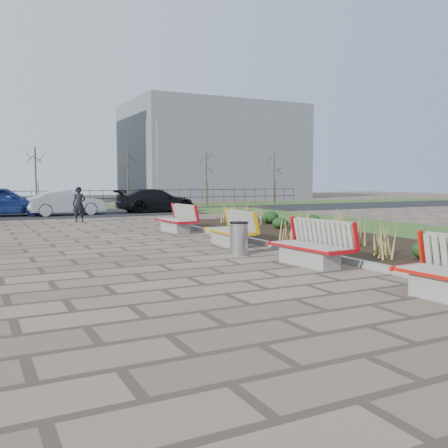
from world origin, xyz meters
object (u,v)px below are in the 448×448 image
pedestrian (79,204)px  car_black (156,200)px  bench_c (228,228)px  lamp_east (158,164)px  car_blue (1,201)px  bench_d (175,219)px  bench_b (309,243)px  car_silver (66,203)px  litter_bin (239,239)px

pedestrian → car_black: bearing=65.1°
bench_c → lamp_east: bearing=80.5°
car_blue → bench_c: bearing=-155.5°
bench_d → car_black: 11.82m
bench_b → car_silver: bearing=91.5°
bench_b → car_silver: (-2.10, 19.19, 0.20)m
car_blue → lamp_east: 11.43m
litter_bin → car_black: bearing=77.6°
bench_c → bench_d: same height
car_blue → bench_d: bearing=-149.4°
bench_c → litter_bin: 1.90m
bench_b → pedestrian: size_ratio=1.28×
bench_c → lamp_east: 21.11m
bench_b → litter_bin: bench_b is taller
bench_c → car_black: size_ratio=0.44×
car_blue → car_silver: car_blue is taller
bench_b → bench_d: same height
lamp_east → bench_b: bearing=-101.6°
bench_d → bench_c: bearing=-92.7°
car_silver → bench_d: bearing=-174.4°
car_blue → litter_bin: bearing=-159.1°
bench_b → car_blue: (-5.32, 19.90, 0.33)m
bench_c → car_blue: 16.82m
car_black → lamp_east: bearing=-22.5°
bench_b → lamp_east: 24.93m
car_black → car_blue: bearing=86.6°
bench_d → lamp_east: size_ratio=0.35×
pedestrian → car_silver: 4.85m
litter_bin → pedestrian: (-1.70, 12.19, 0.40)m
car_silver → car_black: size_ratio=0.85×
pedestrian → car_black: 7.69m
litter_bin → car_blue: size_ratio=0.18×
pedestrian → car_blue: (-2.98, 5.56, 0.01)m
car_silver → lamp_east: lamp_east is taller
car_silver → car_blue: bearing=72.2°
bench_d → car_black: car_black is taller
bench_c → litter_bin: bench_c is taller
bench_d → car_silver: (-2.10, 10.91, 0.20)m
car_blue → lamp_east: bearing=-60.9°
litter_bin → bench_b: bearing=-73.8°
bench_b → pedestrian: (-2.33, 14.34, 0.32)m
bench_c → car_silver: (-2.10, 15.25, 0.20)m
car_black → lamp_east: 5.49m
car_blue → car_silver: (3.21, -0.71, -0.13)m
bench_d → lamp_east: bearing=70.0°
bench_c → car_silver: car_silver is taller
pedestrian → car_silver: bearing=108.8°
bench_c → car_blue: size_ratio=0.44×
litter_bin → car_blue: car_blue is taller
bench_d → car_silver: bearing=98.2°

